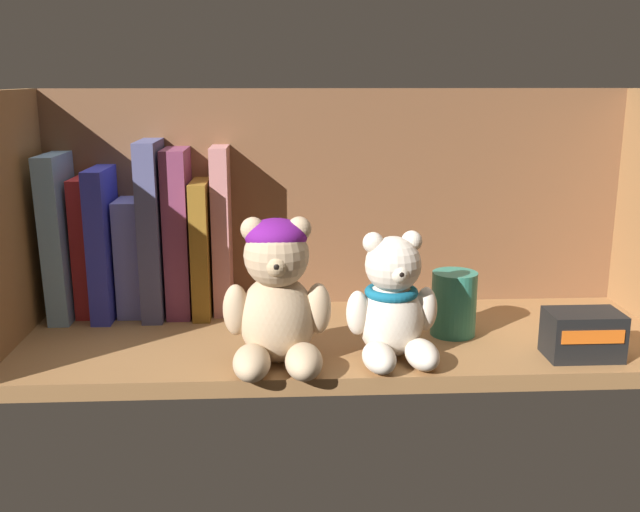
{
  "coord_description": "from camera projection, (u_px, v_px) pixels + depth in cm",
  "views": [
    {
      "loc": [
        -7.81,
        -86.87,
        33.78
      ],
      "look_at": [
        -3.2,
        0.0,
        12.34
      ],
      "focal_mm": 40.73,
      "sensor_mm": 36.0,
      "label": 1
    }
  ],
  "objects": [
    {
      "name": "teddy_bear_larger",
      "position": [
        277.0,
        296.0,
        0.81
      ],
      "size": [
        12.22,
        12.32,
        16.9
      ],
      "color": "tan",
      "rests_on": "shelf_board"
    },
    {
      "name": "shelf_board",
      "position": [
        345.0,
        342.0,
        0.92
      ],
      "size": [
        80.6,
        27.78,
        2.0
      ],
      "primitive_type": "cube",
      "color": "olive",
      "rests_on": "ground"
    },
    {
      "name": "book_5",
      "position": [
        181.0,
        230.0,
        1.0
      ],
      "size": [
        3.19,
        11.74,
        22.69
      ],
      "primitive_type": "cube",
      "color": "#763353",
      "rests_on": "shelf_board"
    },
    {
      "name": "book_1",
      "position": [
        88.0,
        245.0,
        1.0
      ],
      "size": [
        2.29,
        9.49,
        18.82
      ],
      "primitive_type": "cube",
      "color": "red",
      "rests_on": "shelf_board"
    },
    {
      "name": "book_7",
      "position": [
        223.0,
        229.0,
        1.0
      ],
      "size": [
        2.32,
        9.18,
        22.88
      ],
      "primitive_type": "cube",
      "color": "tan",
      "rests_on": "shelf_board"
    },
    {
      "name": "book_4",
      "position": [
        156.0,
        226.0,
        1.0
      ],
      "size": [
        2.71,
        14.15,
        23.82
      ],
      "primitive_type": "cube",
      "color": "#4A4C78",
      "rests_on": "shelf_board"
    },
    {
      "name": "teddy_bear_smaller",
      "position": [
        393.0,
        306.0,
        0.83
      ],
      "size": [
        11.02,
        11.36,
        14.92
      ],
      "color": "beige",
      "rests_on": "shelf_board"
    },
    {
      "name": "shelf_back_panel",
      "position": [
        337.0,
        205.0,
        1.03
      ],
      "size": [
        83.0,
        1.2,
        32.36
      ],
      "primitive_type": "cube",
      "color": "brown",
      "rests_on": "ground"
    },
    {
      "name": "shelf_side_panel_left",
      "position": [
        4.0,
        229.0,
        0.87
      ],
      "size": [
        1.6,
        30.18,
        32.36
      ],
      "primitive_type": "cube",
      "color": "olive",
      "rests_on": "ground"
    },
    {
      "name": "book_3",
      "position": [
        133.0,
        255.0,
        1.0
      ],
      "size": [
        3.27,
        9.76,
        15.87
      ],
      "primitive_type": "cube",
      "color": "#7C7FCD",
      "rests_on": "shelf_board"
    },
    {
      "name": "pillar_candle",
      "position": [
        454.0,
        303.0,
        0.91
      ],
      "size": [
        5.67,
        5.67,
        8.15
      ],
      "primitive_type": "cylinder",
      "color": "#2D7A66",
      "rests_on": "shelf_board"
    },
    {
      "name": "book_2",
      "position": [
        108.0,
        240.0,
        1.0
      ],
      "size": [
        2.56,
        14.75,
        20.27
      ],
      "primitive_type": "cube",
      "color": "#3237BC",
      "rests_on": "shelf_board"
    },
    {
      "name": "book_0",
      "position": [
        66.0,
        233.0,
        0.99
      ],
      "size": [
        3.15,
        14.59,
        22.17
      ],
      "primitive_type": "cube",
      "rotation": [
        0.0,
        -0.02,
        0.0
      ],
      "color": "#75A2CC",
      "rests_on": "shelf_board"
    },
    {
      "name": "book_6",
      "position": [
        204.0,
        245.0,
        1.01
      ],
      "size": [
        2.3,
        13.39,
        18.43
      ],
      "primitive_type": "cube",
      "color": "brown",
      "rests_on": "shelf_board"
    },
    {
      "name": "small_product_box",
      "position": [
        583.0,
        335.0,
        0.84
      ],
      "size": [
        8.47,
        5.54,
        5.52
      ],
      "color": "black",
      "rests_on": "shelf_board"
    }
  ]
}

